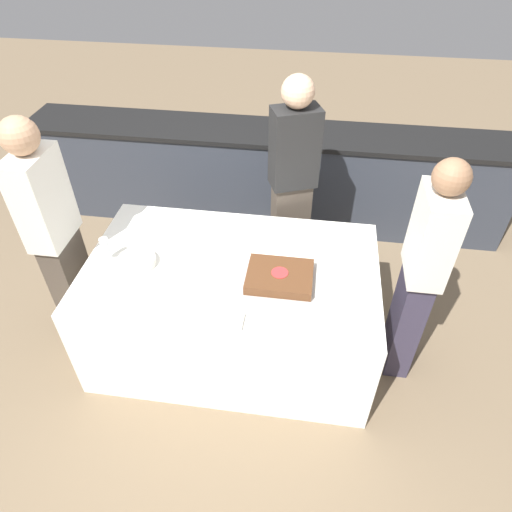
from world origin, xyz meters
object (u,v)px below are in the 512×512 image
object	(u,v)px
cake	(280,277)
person_seated_right	(420,275)
wine_glass	(105,246)
person_cutting_cake	(292,184)
person_seated_left	(55,235)
plate_stack	(137,261)

from	to	relation	value
cake	person_seated_right	bearing A→B (deg)	6.44
cake	wine_glass	distance (m)	1.12
cake	person_cutting_cake	world-z (taller)	person_cutting_cake
wine_glass	person_seated_left	xyz separation A→B (m)	(-0.36, 0.06, 0.00)
person_seated_left	person_seated_right	distance (m)	2.31
person_seated_left	person_seated_right	xyz separation A→B (m)	(2.31, 0.00, -0.05)
wine_glass	person_seated_right	world-z (taller)	person_seated_right
plate_stack	wine_glass	xyz separation A→B (m)	(-0.20, 0.01, 0.09)
plate_stack	person_seated_right	world-z (taller)	person_seated_right
cake	wine_glass	size ratio (longest dim) A/B	2.56
wine_glass	person_cutting_cake	bearing A→B (deg)	37.12
plate_stack	wine_glass	distance (m)	0.22
wine_glass	person_cutting_cake	xyz separation A→B (m)	(1.12, 0.84, 0.03)
person_seated_left	wine_glass	bearing A→B (deg)	-99.07
cake	wine_glass	bearing A→B (deg)	178.09
person_cutting_cake	person_seated_right	world-z (taller)	person_cutting_cake
cake	person_cutting_cake	xyz separation A→B (m)	(0.00, 0.88, 0.11)
plate_stack	person_cutting_cake	bearing A→B (deg)	43.10
cake	person_seated_left	bearing A→B (deg)	176.33
person_cutting_cake	person_seated_right	size ratio (longest dim) A/B	1.06
plate_stack	person_cutting_cake	world-z (taller)	person_cutting_cake
wine_glass	person_seated_left	distance (m)	0.36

